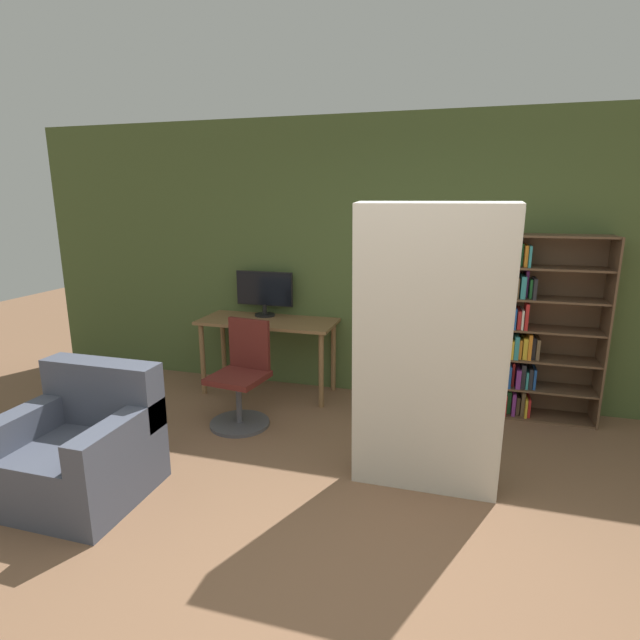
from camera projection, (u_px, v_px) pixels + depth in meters
ground_plane at (322, 613)px, 2.39m from camera, size 16.00×16.00×0.00m
wall_back at (404, 261)px, 4.77m from camera, size 8.00×0.06×2.70m
desk at (268, 330)px, 4.99m from camera, size 1.36×0.58×0.76m
monitor at (264, 291)px, 5.09m from camera, size 0.61×0.21×0.46m
office_chair at (242, 383)px, 4.35m from camera, size 0.52×0.52×0.92m
bookshelf at (539, 333)px, 4.42m from camera, size 0.83×0.34×1.64m
mattress_near at (430, 354)px, 3.21m from camera, size 0.97×0.33×1.92m
armchair at (83, 448)px, 3.32m from camera, size 0.85×0.80×0.85m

